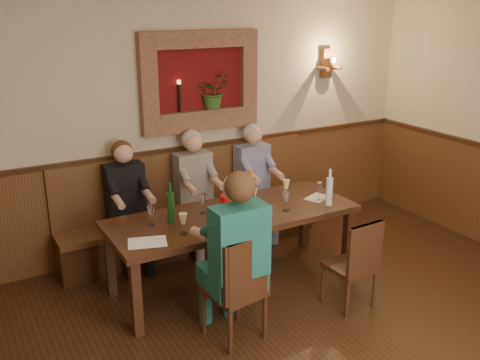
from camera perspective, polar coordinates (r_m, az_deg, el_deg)
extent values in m
cube|color=#C1B392|center=(5.90, -6.16, 6.02)|extent=(6.00, 0.04, 2.80)
cube|color=#523117|center=(6.12, -5.81, -1.80)|extent=(6.00, 0.04, 1.10)
cube|color=#381E0F|center=(5.95, -5.99, 3.40)|extent=(6.02, 0.06, 0.05)
cube|color=#5E0D0D|center=(5.89, -4.44, 10.50)|extent=(1.00, 0.02, 0.70)
cube|color=#9B6A4F|center=(5.80, -4.35, 14.76)|extent=(1.36, 0.12, 0.18)
cube|color=#9B6A4F|center=(5.92, -4.15, 6.23)|extent=(1.36, 0.12, 0.18)
cube|color=#9B6A4F|center=(5.62, -9.76, 9.92)|extent=(0.18, 0.12, 0.70)
cube|color=#9B6A4F|center=(6.12, 0.83, 10.86)|extent=(0.18, 0.12, 0.70)
cube|color=#9B6A4F|center=(5.90, -4.17, 7.28)|extent=(1.00, 0.14, 0.04)
imported|color=#2D561D|center=(5.93, -2.89, 9.46)|extent=(0.35, 0.30, 0.39)
cylinder|color=black|center=(5.77, -6.47, 8.67)|extent=(0.03, 0.03, 0.30)
cylinder|color=#FFBF59|center=(5.74, -6.54, 10.34)|extent=(0.04, 0.04, 0.04)
cube|color=#523117|center=(6.74, 9.15, 12.19)|extent=(0.12, 0.08, 0.35)
cylinder|color=#523117|center=(6.63, 8.82, 11.67)|extent=(0.05, 0.18, 0.05)
cylinder|color=#523117|center=(6.76, 10.18, 11.72)|extent=(0.05, 0.18, 0.05)
cylinder|color=#FFBF59|center=(6.64, 9.88, 12.49)|extent=(0.06, 0.06, 0.06)
cube|color=#34190F|center=(5.11, -0.70, -3.84)|extent=(2.40, 0.90, 0.06)
cube|color=#34190F|center=(4.58, -11.02, -12.30)|extent=(0.08, 0.08, 0.69)
cube|color=#34190F|center=(5.58, 11.38, -6.43)|extent=(0.08, 0.08, 0.69)
cube|color=#34190F|center=(5.20, -13.71, -8.52)|extent=(0.08, 0.08, 0.69)
cube|color=#34190F|center=(6.11, 6.88, -3.96)|extent=(0.08, 0.08, 0.69)
cube|color=#381E0F|center=(6.06, -4.86, -5.54)|extent=(3.00, 0.40, 0.40)
cube|color=#523117|center=(5.98, -4.91, -3.61)|extent=(3.00, 0.45, 0.06)
cube|color=#523117|center=(6.02, -5.77, 0.16)|extent=(3.00, 0.06, 0.66)
cube|color=#34190F|center=(4.56, -0.63, -14.18)|extent=(0.46, 0.46, 0.40)
cube|color=#34190F|center=(4.44, -0.64, -11.72)|extent=(0.48, 0.48, 0.05)
cube|color=#34190F|center=(4.18, 0.98, -9.48)|extent=(0.42, 0.11, 0.50)
cube|color=#34190F|center=(5.09, 11.49, -11.08)|extent=(0.38, 0.38, 0.36)
cube|color=#34190F|center=(4.99, 11.64, -9.03)|extent=(0.40, 0.40, 0.05)
cube|color=#34190F|center=(4.78, 13.25, -7.14)|extent=(0.38, 0.05, 0.45)
cube|color=black|center=(5.69, -11.29, -7.25)|extent=(0.39, 0.41, 0.45)
cube|color=black|center=(5.59, -12.20, -0.82)|extent=(0.39, 0.20, 0.51)
sphere|color=#D8A384|center=(5.45, -12.35, 2.79)|extent=(0.19, 0.19, 0.19)
sphere|color=#4C2D19|center=(5.49, -12.51, 3.09)|extent=(0.21, 0.21, 0.21)
cube|color=#5D5955|center=(5.94, -4.23, -5.79)|extent=(0.40, 0.41, 0.45)
cube|color=#5D5955|center=(5.85, -5.05, 0.46)|extent=(0.40, 0.21, 0.52)
sphere|color=#D8A384|center=(5.71, -5.00, 4.01)|extent=(0.20, 0.20, 0.20)
sphere|color=#B2B2B2|center=(5.75, -5.20, 4.29)|extent=(0.22, 0.22, 0.22)
cube|color=navy|center=(6.27, 1.97, -4.41)|extent=(0.39, 0.41, 0.45)
cube|color=navy|center=(6.18, 1.27, 1.47)|extent=(0.39, 0.20, 0.51)
sphere|color=#D8A384|center=(6.05, 1.48, 4.79)|extent=(0.20, 0.20, 0.20)
sphere|color=#B2B2B2|center=(6.08, 1.26, 5.05)|extent=(0.21, 0.21, 0.21)
cube|color=#185654|center=(4.61, -1.18, -13.41)|extent=(0.44, 0.46, 0.45)
cube|color=#185654|center=(4.15, -0.06, -6.52)|extent=(0.44, 0.23, 0.58)
sphere|color=#D8A384|center=(4.02, -0.36, -0.80)|extent=(0.22, 0.22, 0.22)
sphere|color=#4C2D19|center=(3.97, 0.01, -0.73)|extent=(0.24, 0.24, 0.24)
cylinder|color=red|center=(4.95, -0.96, -2.84)|extent=(0.21, 0.21, 0.22)
cylinder|color=#19471E|center=(5.04, 1.17, -1.72)|extent=(0.09, 0.09, 0.34)
cylinder|color=orange|center=(4.97, 1.19, 0.61)|extent=(0.04, 0.04, 0.09)
cylinder|color=#19471E|center=(4.86, -7.39, -2.98)|extent=(0.07, 0.07, 0.29)
cylinder|color=#19471E|center=(4.80, -7.48, -0.87)|extent=(0.03, 0.03, 0.09)
cylinder|color=silver|center=(5.32, 9.48, -1.22)|extent=(0.09, 0.09, 0.28)
cylinder|color=silver|center=(5.26, 9.59, 0.68)|extent=(0.04, 0.04, 0.09)
cube|color=white|center=(4.56, -9.86, -6.56)|extent=(0.37, 0.31, 0.00)
cube|color=white|center=(4.89, -0.24, -4.52)|extent=(0.36, 0.32, 0.00)
cube|color=white|center=(5.55, 8.26, -1.86)|extent=(0.31, 0.27, 0.00)
cube|color=white|center=(4.71, -3.16, -5.48)|extent=(0.32, 0.24, 0.00)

